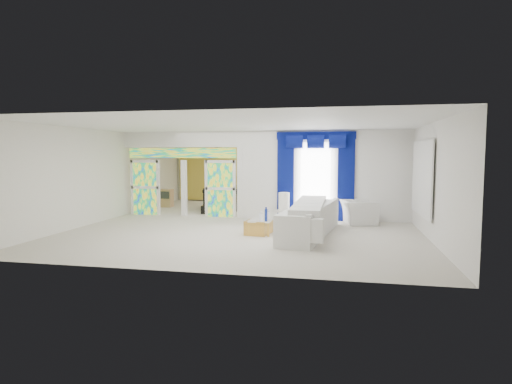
% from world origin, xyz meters
% --- Properties ---
extents(floor, '(12.00, 12.00, 0.00)m').
position_xyz_m(floor, '(0.00, 0.00, 0.00)').
color(floor, '#B7AF9E').
rests_on(floor, ground).
extents(dividing_wall, '(5.70, 0.18, 3.00)m').
position_xyz_m(dividing_wall, '(2.15, 1.00, 1.50)').
color(dividing_wall, white).
rests_on(dividing_wall, ground).
extents(dividing_header, '(4.30, 0.18, 0.55)m').
position_xyz_m(dividing_header, '(-2.85, 1.00, 2.73)').
color(dividing_header, white).
rests_on(dividing_header, dividing_wall).
extents(stained_panel_left, '(0.95, 0.04, 2.00)m').
position_xyz_m(stained_panel_left, '(-4.28, 1.00, 1.00)').
color(stained_panel_left, '#994C3F').
rests_on(stained_panel_left, ground).
extents(stained_panel_right, '(0.95, 0.04, 2.00)m').
position_xyz_m(stained_panel_right, '(-1.42, 1.00, 1.00)').
color(stained_panel_right, '#994C3F').
rests_on(stained_panel_right, ground).
extents(stained_transom, '(4.00, 0.05, 0.35)m').
position_xyz_m(stained_transom, '(-2.85, 1.00, 2.25)').
color(stained_transom, '#994C3F').
rests_on(stained_transom, dividing_header).
extents(window_pane, '(1.00, 0.02, 2.30)m').
position_xyz_m(window_pane, '(1.90, 0.90, 1.45)').
color(window_pane, white).
rests_on(window_pane, dividing_wall).
extents(blue_drape_left, '(0.55, 0.10, 2.80)m').
position_xyz_m(blue_drape_left, '(0.90, 0.87, 1.40)').
color(blue_drape_left, '#040340').
rests_on(blue_drape_left, ground).
extents(blue_drape_right, '(0.55, 0.10, 2.80)m').
position_xyz_m(blue_drape_right, '(2.90, 0.87, 1.40)').
color(blue_drape_right, '#040340').
rests_on(blue_drape_right, ground).
extents(blue_pelmet, '(2.60, 0.12, 0.25)m').
position_xyz_m(blue_pelmet, '(1.90, 0.87, 2.82)').
color(blue_pelmet, '#040340').
rests_on(blue_pelmet, dividing_wall).
extents(wall_mirror, '(0.04, 2.70, 1.90)m').
position_xyz_m(wall_mirror, '(4.94, -1.00, 1.55)').
color(wall_mirror, white).
rests_on(wall_mirror, ground).
extents(gold_curtains, '(9.70, 0.12, 2.90)m').
position_xyz_m(gold_curtains, '(0.00, 5.90, 1.50)').
color(gold_curtains, gold).
rests_on(gold_curtains, ground).
extents(white_sofa, '(1.45, 4.20, 0.78)m').
position_xyz_m(white_sofa, '(1.94, -1.76, 0.39)').
color(white_sofa, silver).
rests_on(white_sofa, ground).
extents(coffee_table, '(0.84, 1.84, 0.39)m').
position_xyz_m(coffee_table, '(0.59, -1.46, 0.20)').
color(coffee_table, gold).
rests_on(coffee_table, ground).
extents(console_table, '(1.12, 0.36, 0.37)m').
position_xyz_m(console_table, '(1.21, 0.44, 0.19)').
color(console_table, silver).
rests_on(console_table, ground).
extents(table_lamp, '(0.36, 0.36, 0.58)m').
position_xyz_m(table_lamp, '(0.91, 0.44, 0.66)').
color(table_lamp, silver).
rests_on(table_lamp, console_table).
extents(armchair, '(1.23, 1.34, 0.75)m').
position_xyz_m(armchair, '(3.30, 0.42, 0.37)').
color(armchair, silver).
rests_on(armchair, ground).
extents(grand_piano, '(1.37, 1.78, 0.89)m').
position_xyz_m(grand_piano, '(-1.88, 3.28, 0.44)').
color(grand_piano, black).
rests_on(grand_piano, ground).
extents(piano_bench, '(0.91, 0.37, 0.30)m').
position_xyz_m(piano_bench, '(-1.88, 1.68, 0.15)').
color(piano_bench, black).
rests_on(piano_bench, ground).
extents(tv_console, '(0.54, 0.50, 0.74)m').
position_xyz_m(tv_console, '(-4.47, 3.34, 0.37)').
color(tv_console, tan).
rests_on(tv_console, ground).
extents(chandelier, '(0.60, 0.60, 0.60)m').
position_xyz_m(chandelier, '(-2.30, 3.40, 2.65)').
color(chandelier, gold).
rests_on(chandelier, ceiling).
extents(decanters, '(0.19, 0.64, 0.24)m').
position_xyz_m(decanters, '(0.61, -1.42, 0.48)').
color(decanters, navy).
rests_on(decanters, coffee_table).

